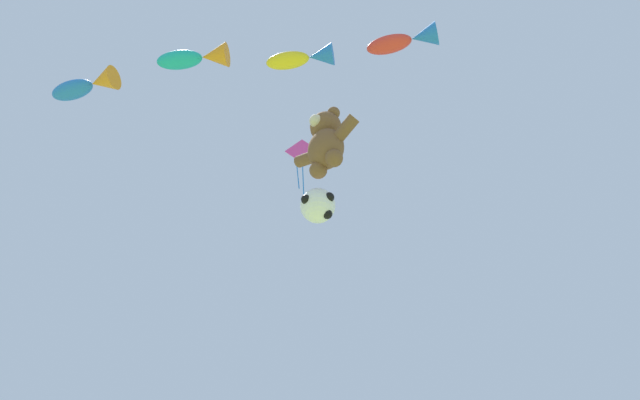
{
  "coord_description": "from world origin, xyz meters",
  "views": [
    {
      "loc": [
        6.66,
        -1.23,
        1.72
      ],
      "look_at": [
        -0.5,
        5.79,
        11.91
      ],
      "focal_mm": 35.0,
      "sensor_mm": 36.0,
      "label": 1
    }
  ],
  "objects": [
    {
      "name": "teddy_bear_kite",
      "position": [
        0.21,
        5.28,
        12.96
      ],
      "size": [
        1.96,
        0.87,
        1.99
      ],
      "color": "brown"
    },
    {
      "name": "diamond_kite",
      "position": [
        -2.67,
        7.13,
        16.4
      ],
      "size": [
        0.79,
        0.74,
        2.77
      ],
      "color": "#E53F9E"
    },
    {
      "name": "fish_kite_crimson",
      "position": [
        2.32,
        6.13,
        15.93
      ],
      "size": [
        1.85,
        1.39,
        0.61
      ],
      "color": "red"
    },
    {
      "name": "fish_kite_goldfin",
      "position": [
        0.22,
        4.53,
        15.7
      ],
      "size": [
        1.73,
        1.46,
        0.59
      ],
      "color": "yellow"
    },
    {
      "name": "soccer_ball_kite",
      "position": [
        -0.23,
        5.47,
        11.32
      ],
      "size": [
        0.86,
        0.85,
        0.79
      ],
      "color": "white"
    },
    {
      "name": "fish_kite_cobalt",
      "position": [
        -4.35,
        0.96,
        15.58
      ],
      "size": [
        1.94,
        1.39,
        0.67
      ],
      "color": "blue"
    },
    {
      "name": "fish_kite_teal",
      "position": [
        -1.75,
        2.57,
        15.76
      ],
      "size": [
        1.83,
        1.62,
        0.65
      ],
      "color": "#19ADB2"
    }
  ]
}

